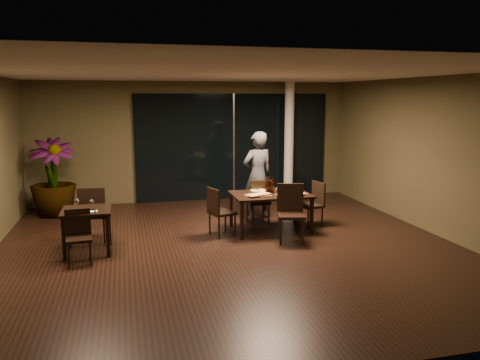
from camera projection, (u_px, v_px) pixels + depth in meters
name	position (u px, v px, depth m)	size (l,w,h in m)	color
ground	(230.00, 247.00, 8.26)	(8.00, 8.00, 0.00)	black
wall_back	(194.00, 141.00, 11.87)	(8.00, 0.10, 3.00)	#433D23
wall_front	(330.00, 224.00, 4.13)	(8.00, 0.10, 3.00)	#433D23
wall_right	(435.00, 156.00, 8.96)	(0.10, 8.00, 3.00)	#433D23
ceiling	(229.00, 72.00, 7.73)	(8.00, 8.00, 0.04)	silver
window_panel	(233.00, 147.00, 12.05)	(5.00, 0.06, 2.70)	black
column	(289.00, 141.00, 12.06)	(0.24, 0.24, 3.00)	silver
main_table	(270.00, 197.00, 9.14)	(1.50, 1.00, 0.75)	black
side_table	(87.00, 217.00, 7.86)	(0.80, 0.80, 0.75)	black
chair_main_far	(259.00, 199.00, 9.67)	(0.45, 0.45, 0.94)	black
chair_main_near	(291.00, 210.00, 8.53)	(0.59, 0.59, 1.05)	black
chair_main_left	(218.00, 209.00, 8.82)	(0.55, 0.55, 0.93)	black
chair_main_right	(314.00, 201.00, 9.54)	(0.50, 0.50, 0.91)	black
chair_side_far	(93.00, 211.00, 8.45)	(0.53, 0.53, 1.02)	black
chair_side_near	(79.00, 233.00, 7.42)	(0.43, 0.43, 0.85)	black
diner	(258.00, 176.00, 10.03)	(0.64, 0.43, 1.89)	#2E3033
potted_plant	(53.00, 177.00, 10.31)	(0.94, 0.94, 1.72)	#244C19
pizza_board_left	(258.00, 196.00, 8.90)	(0.52, 0.26, 0.01)	#412715
pizza_board_right	(292.00, 195.00, 9.00)	(0.62, 0.31, 0.01)	#4B2818
oblong_pizza_left	(258.00, 195.00, 8.90)	(0.46, 0.21, 0.02)	maroon
oblong_pizza_right	(292.00, 194.00, 9.00)	(0.45, 0.21, 0.02)	maroon
round_pizza	(259.00, 191.00, 9.36)	(0.32, 0.32, 0.01)	#BE3715
bottle_a	(267.00, 186.00, 9.14)	(0.07, 0.07, 0.31)	black
bottle_b	(273.00, 185.00, 9.17)	(0.06, 0.06, 0.30)	black
bottle_c	(269.00, 185.00, 9.18)	(0.07, 0.07, 0.33)	black
tumbler_left	(257.00, 191.00, 9.16)	(0.08, 0.08, 0.10)	white
tumbler_right	(278.00, 190.00, 9.31)	(0.07, 0.07, 0.09)	white
napkin_near	(297.00, 193.00, 9.16)	(0.18, 0.10, 0.01)	silver
napkin_far	(292.00, 190.00, 9.47)	(0.18, 0.10, 0.01)	white
wine_glass_a	(77.00, 204.00, 7.84)	(0.08, 0.08, 0.17)	white
wine_glass_b	(92.00, 205.00, 7.79)	(0.07, 0.07, 0.17)	white
side_napkin	(92.00, 212.00, 7.63)	(0.18, 0.11, 0.01)	white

